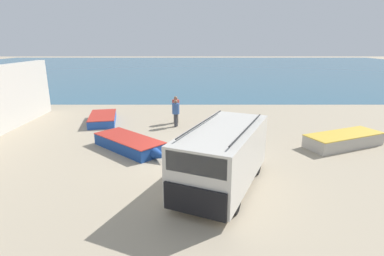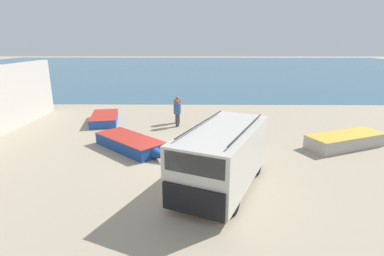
% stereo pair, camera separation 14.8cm
% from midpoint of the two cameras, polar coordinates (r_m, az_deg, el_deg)
% --- Properties ---
extents(ground_plane, '(200.00, 200.00, 0.00)m').
position_cam_midpoint_polar(ground_plane, '(14.53, -0.88, -5.14)').
color(ground_plane, tan).
extents(sea_water, '(120.00, 80.00, 0.01)m').
position_cam_midpoint_polar(sea_water, '(65.75, 0.40, 11.53)').
color(sea_water, '#33607A').
rests_on(sea_water, ground_plane).
extents(parked_van, '(4.10, 5.70, 2.42)m').
position_cam_midpoint_polar(parked_van, '(11.10, 6.19, -5.18)').
color(parked_van, beige).
rests_on(parked_van, ground_plane).
extents(fishing_rowboat_0, '(4.30, 4.08, 0.62)m').
position_cam_midpoint_polar(fishing_rowboat_0, '(15.42, -11.16, -2.96)').
color(fishing_rowboat_0, navy).
rests_on(fishing_rowboat_0, ground_plane).
extents(fishing_rowboat_1, '(2.34, 4.35, 0.54)m').
position_cam_midpoint_polar(fishing_rowboat_1, '(21.22, -16.09, 1.85)').
color(fishing_rowboat_1, '#234CA3').
rests_on(fishing_rowboat_1, ground_plane).
extents(fishing_rowboat_2, '(5.14, 3.06, 0.68)m').
position_cam_midpoint_polar(fishing_rowboat_2, '(17.63, 27.79, -2.04)').
color(fishing_rowboat_2, '#ADA89E').
rests_on(fishing_rowboat_2, ground_plane).
extents(fisherman_0, '(0.46, 0.46, 1.75)m').
position_cam_midpoint_polar(fisherman_0, '(19.07, -2.60, 3.32)').
color(fisherman_0, '#38383D').
rests_on(fisherman_0, ground_plane).
extents(fisherman_1, '(0.48, 0.48, 1.81)m').
position_cam_midpoint_polar(fisherman_1, '(19.98, -2.58, 4.01)').
color(fisherman_1, '#5B564C').
rests_on(fisherman_1, ground_plane).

